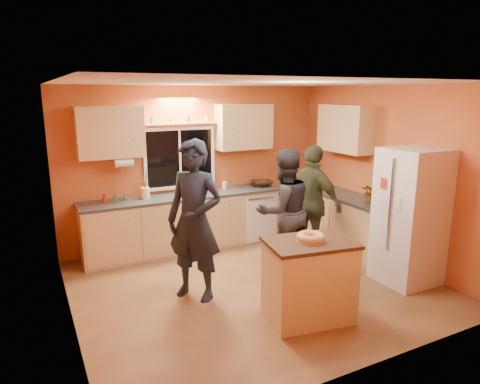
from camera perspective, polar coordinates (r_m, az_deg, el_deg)
ground at (r=5.81m, az=1.93°, el=-12.24°), size 4.50×4.50×0.00m
room_shell at (r=5.73m, az=1.11°, el=4.40°), size 4.54×4.04×2.61m
back_counter at (r=7.09m, az=-4.63°, el=-3.62°), size 4.23×0.62×0.90m
right_counter at (r=7.09m, az=13.90°, el=-3.96°), size 0.62×1.84×0.90m
refrigerator at (r=6.05m, az=21.74°, el=-3.05°), size 0.72×0.70×1.80m
island at (r=4.89m, az=9.17°, el=-11.47°), size 1.04×0.79×0.92m
bundt_pastry at (r=4.71m, az=9.39°, el=-5.95°), size 0.31×0.31×0.09m
person_left at (r=5.18m, az=-6.08°, el=-3.85°), size 0.82×0.85×1.96m
person_center at (r=6.01m, az=5.85°, el=-2.54°), size 0.87×0.68×1.74m
person_right at (r=6.48m, az=9.61°, el=-1.49°), size 0.67×1.10×1.75m
mixing_bowl at (r=7.45m, az=2.97°, el=1.17°), size 0.44×0.44×0.09m
utensil_crock at (r=6.72m, az=-12.55°, el=-0.12°), size 0.14×0.14×0.17m
potted_plant at (r=6.61m, az=17.06°, el=0.03°), size 0.32×0.29×0.31m
red_box at (r=7.27m, az=11.35°, el=0.53°), size 0.19×0.17×0.07m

